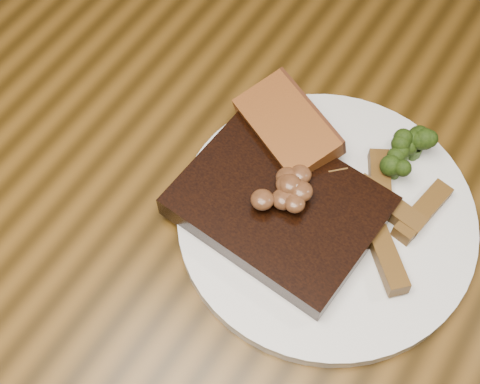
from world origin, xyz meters
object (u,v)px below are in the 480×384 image
object	(u,v)px
dining_table	(258,242)
plate	(326,218)
steak	(279,206)
garlic_bread	(286,138)
potato_wedges	(389,223)

from	to	relation	value
dining_table	plate	world-z (taller)	plate
plate	steak	xyz separation A→B (m)	(-0.04, -0.02, 0.02)
steak	garlic_bread	distance (m)	0.08
garlic_bread	potato_wedges	world-z (taller)	same
dining_table	potato_wedges	bearing A→B (deg)	17.83
steak	garlic_bread	bearing A→B (deg)	120.15
plate	potato_wedges	size ratio (longest dim) A/B	3.01
steak	potato_wedges	bearing A→B (deg)	27.15
dining_table	garlic_bread	distance (m)	0.14
plate	garlic_bread	bearing A→B (deg)	147.36
dining_table	plate	size ratio (longest dim) A/B	5.33
dining_table	plate	bearing A→B (deg)	16.64
steak	potato_wedges	world-z (taller)	steak
garlic_bread	potato_wedges	size ratio (longest dim) A/B	1.12
plate	steak	world-z (taller)	steak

